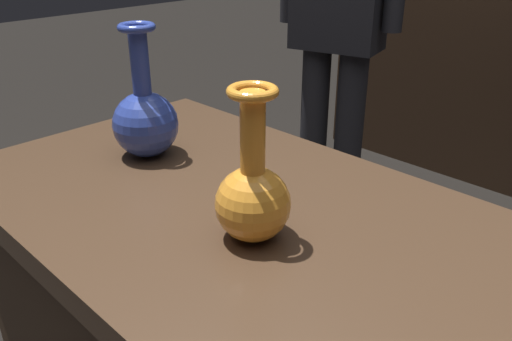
# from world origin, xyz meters

# --- Properties ---
(vase_centerpiece) EXTENTS (0.12, 0.12, 0.24)m
(vase_centerpiece) POSITION_xyz_m (0.04, -0.05, 0.88)
(vase_centerpiece) COLOR orange
(vase_centerpiece) RESTS_ON display_plinth
(vase_tall_behind) EXTENTS (0.14, 0.14, 0.27)m
(vase_tall_behind) POSITION_xyz_m (-0.35, 0.02, 0.88)
(vase_tall_behind) COLOR #2D429E
(vase_tall_behind) RESTS_ON display_plinth
(visitor_near_left) EXTENTS (0.46, 0.25, 1.66)m
(visitor_near_left) POSITION_xyz_m (-0.64, 1.06, 0.98)
(visitor_near_left) COLOR #232328
(visitor_near_left) RESTS_ON ground_plane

